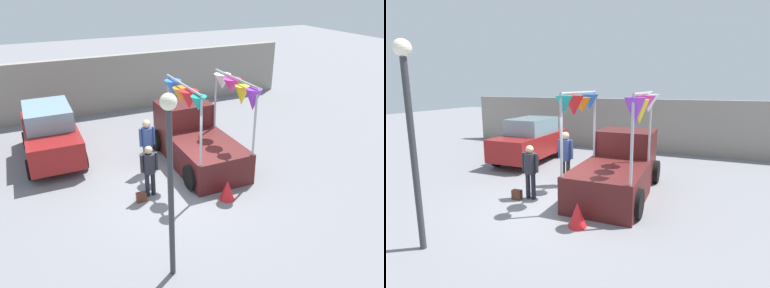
# 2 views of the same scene
# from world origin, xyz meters

# --- Properties ---
(ground_plane) EXTENTS (60.00, 60.00, 0.00)m
(ground_plane) POSITION_xyz_m (0.00, 0.00, 0.00)
(ground_plane) COLOR slate
(vendor_truck) EXTENTS (2.46, 4.04, 3.09)m
(vendor_truck) POSITION_xyz_m (1.33, 1.45, 0.93)
(vendor_truck) COLOR #4C1919
(vendor_truck) RESTS_ON ground
(parked_car) EXTENTS (1.88, 4.00, 1.88)m
(parked_car) POSITION_xyz_m (-3.16, 3.73, 0.94)
(parked_car) COLOR maroon
(parked_car) RESTS_ON ground
(person_customer) EXTENTS (0.53, 0.34, 1.59)m
(person_customer) POSITION_xyz_m (-0.87, -0.10, 0.95)
(person_customer) COLOR black
(person_customer) RESTS_ON ground
(person_vendor) EXTENTS (0.53, 0.34, 1.79)m
(person_vendor) POSITION_xyz_m (-0.42, 1.36, 1.09)
(person_vendor) COLOR #2D2823
(person_vendor) RESTS_ON ground
(handbag) EXTENTS (0.28, 0.16, 0.28)m
(handbag) POSITION_xyz_m (-1.22, -0.30, 0.14)
(handbag) COLOR #592D1E
(handbag) RESTS_ON ground
(street_lamp) EXTENTS (0.32, 0.32, 4.07)m
(street_lamp) POSITION_xyz_m (-1.46, -3.30, 2.65)
(street_lamp) COLOR #333338
(street_lamp) RESTS_ON ground
(brick_boundary_wall) EXTENTS (18.00, 0.36, 2.60)m
(brick_boundary_wall) POSITION_xyz_m (0.00, 7.79, 1.30)
(brick_boundary_wall) COLOR gray
(brick_boundary_wall) RESTS_ON ground
(folded_kite_bundle_crimson) EXTENTS (0.52, 0.52, 0.60)m
(folded_kite_bundle_crimson) POSITION_xyz_m (1.07, -1.24, 0.30)
(folded_kite_bundle_crimson) COLOR red
(folded_kite_bundle_crimson) RESTS_ON ground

